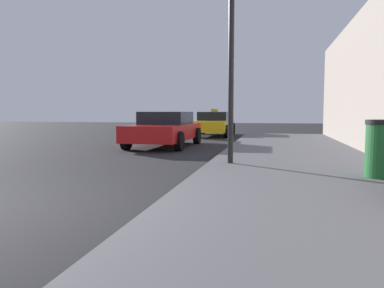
{
  "coord_description": "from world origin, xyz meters",
  "views": [
    {
      "loc": [
        3.41,
        -4.09,
        1.26
      ],
      "look_at": [
        1.94,
        2.7,
        0.67
      ],
      "focal_mm": 35.39,
      "sensor_mm": 36.0,
      "label": 1
    }
  ],
  "objects_px": {
    "trash_bin": "(383,148)",
    "street_lamp": "(232,15)",
    "car_yellow": "(214,124)",
    "car_red": "(165,129)"
  },
  "relations": [
    {
      "from": "trash_bin",
      "to": "car_yellow",
      "type": "relative_size",
      "value": 0.22
    },
    {
      "from": "car_red",
      "to": "car_yellow",
      "type": "xyz_separation_m",
      "value": [
        0.78,
        6.56,
        -0.0
      ]
    },
    {
      "from": "trash_bin",
      "to": "car_yellow",
      "type": "xyz_separation_m",
      "value": [
        -4.93,
        12.99,
        0.0
      ]
    },
    {
      "from": "trash_bin",
      "to": "street_lamp",
      "type": "distance_m",
      "value": 4.01
    },
    {
      "from": "trash_bin",
      "to": "street_lamp",
      "type": "bearing_deg",
      "value": 155.2
    },
    {
      "from": "street_lamp",
      "to": "car_red",
      "type": "bearing_deg",
      "value": 119.97
    },
    {
      "from": "car_yellow",
      "to": "trash_bin",
      "type": "bearing_deg",
      "value": 110.77
    },
    {
      "from": "car_yellow",
      "to": "street_lamp",
      "type": "bearing_deg",
      "value": 100.65
    },
    {
      "from": "trash_bin",
      "to": "car_red",
      "type": "xyz_separation_m",
      "value": [
        -5.7,
        6.43,
        0.0
      ]
    },
    {
      "from": "trash_bin",
      "to": "car_red",
      "type": "distance_m",
      "value": 8.6
    }
  ]
}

